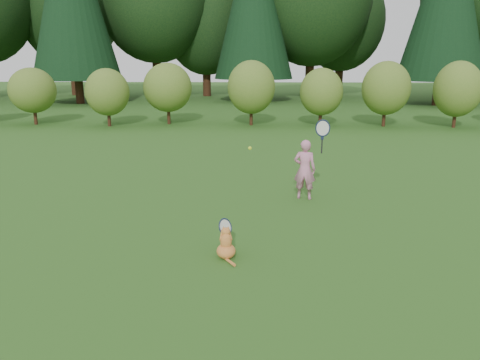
# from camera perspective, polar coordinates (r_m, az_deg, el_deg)

# --- Properties ---
(ground) EXTENTS (100.00, 100.00, 0.00)m
(ground) POSITION_cam_1_polar(r_m,az_deg,el_deg) (7.75, -1.72, -6.50)
(ground) COLOR #215016
(ground) RESTS_ON ground
(shrub_row) EXTENTS (28.00, 3.00, 2.80)m
(shrub_row) POSITION_cam_1_polar(r_m,az_deg,el_deg) (20.26, 0.77, 10.70)
(shrub_row) COLOR #486F22
(shrub_row) RESTS_ON ground
(child) EXTENTS (0.70, 0.41, 1.83)m
(child) POSITION_cam_1_polar(r_m,az_deg,el_deg) (9.53, 7.96, 1.44)
(child) COLOR pink
(child) RESTS_ON ground
(cat) EXTENTS (0.37, 0.70, 0.63)m
(cat) POSITION_cam_1_polar(r_m,az_deg,el_deg) (6.78, -1.72, -7.48)
(cat) COLOR #B45F22
(cat) RESTS_ON ground
(tennis_ball) EXTENTS (0.07, 0.07, 0.07)m
(tennis_ball) POSITION_cam_1_polar(r_m,az_deg,el_deg) (9.38, 1.22, 3.90)
(tennis_ball) COLOR #CCE71B
(tennis_ball) RESTS_ON ground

